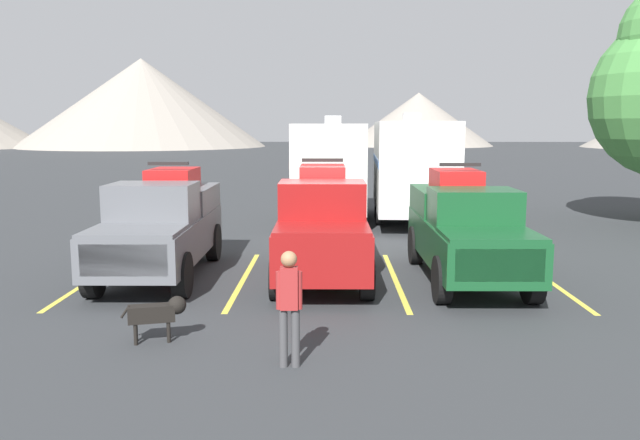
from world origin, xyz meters
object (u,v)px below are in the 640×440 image
object	(u,v)px
person_a	(289,301)
dog	(159,312)
pickup_truck_a	(162,223)
pickup_truck_b	(322,224)
camper_trailer_b	(413,165)
camper_trailer_a	(332,165)
pickup_truck_c	(465,227)

from	to	relation	value
person_a	dog	size ratio (longest dim) A/B	1.69
pickup_truck_a	dog	world-z (taller)	pickup_truck_a
pickup_truck_a	dog	xyz separation A→B (m)	(1.15, -4.72, -0.71)
pickup_truck_b	camper_trailer_b	world-z (taller)	camper_trailer_b
pickup_truck_a	camper_trailer_a	xyz separation A→B (m)	(3.94, 8.99, 0.80)
camper_trailer_b	person_a	bearing A→B (deg)	-103.98
pickup_truck_a	pickup_truck_c	xyz separation A→B (m)	(6.89, -0.32, -0.01)
camper_trailer_a	camper_trailer_b	world-z (taller)	camper_trailer_b
pickup_truck_b	pickup_truck_c	xyz separation A→B (m)	(3.20, -0.15, -0.03)
dog	pickup_truck_c	bearing A→B (deg)	37.44
pickup_truck_a	pickup_truck_c	size ratio (longest dim) A/B	1.01
pickup_truck_b	camper_trailer_a	world-z (taller)	camper_trailer_a
pickup_truck_a	person_a	distance (m)	6.66
pickup_truck_a	camper_trailer_a	bearing A→B (deg)	66.30
camper_trailer_a	camper_trailer_b	size ratio (longest dim) A/B	1.03
pickup_truck_c	camper_trailer_b	bearing A→B (deg)	90.73
pickup_truck_b	pickup_truck_a	bearing A→B (deg)	177.34
pickup_truck_b	camper_trailer_a	xyz separation A→B (m)	(0.25, 9.16, 0.77)
person_a	pickup_truck_a	bearing A→B (deg)	119.58
pickup_truck_a	pickup_truck_c	world-z (taller)	pickup_truck_c
camper_trailer_a	dog	size ratio (longest dim) A/B	7.74
pickup_truck_a	dog	bearing A→B (deg)	-76.36
pickup_truck_a	dog	distance (m)	4.91
dog	pickup_truck_a	bearing A→B (deg)	103.64
pickup_truck_b	camper_trailer_b	xyz separation A→B (m)	(3.09, 8.44, 0.81)
pickup_truck_a	camper_trailer_b	size ratio (longest dim) A/B	0.73
pickup_truck_a	camper_trailer_a	world-z (taller)	camper_trailer_a
pickup_truck_c	camper_trailer_b	distance (m)	8.64
camper_trailer_b	pickup_truck_b	bearing A→B (deg)	-110.11
pickup_truck_c	person_a	size ratio (longest dim) A/B	3.21
pickup_truck_b	dog	size ratio (longest dim) A/B	5.22
camper_trailer_a	camper_trailer_b	bearing A→B (deg)	-14.11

